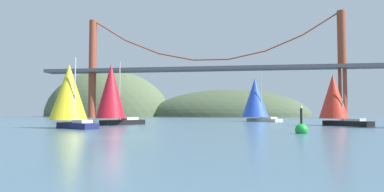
{
  "coord_description": "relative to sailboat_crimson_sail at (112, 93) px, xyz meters",
  "views": [
    {
      "loc": [
        9.14,
        -23.23,
        1.8
      ],
      "look_at": [
        0.0,
        44.14,
        5.23
      ],
      "focal_mm": 31.04,
      "sensor_mm": 36.0,
      "label": 1
    }
  ],
  "objects": [
    {
      "name": "ground_plane",
      "position": [
        8.82,
        -22.7,
        -4.63
      ],
      "size": [
        360.0,
        360.0,
        0.0
      ],
      "primitive_type": "plane",
      "color": "#426075"
    },
    {
      "name": "headland_left",
      "position": [
        -46.18,
        112.3,
        -4.63
      ],
      "size": [
        62.95,
        44.0,
        45.88
      ],
      "primitive_type": "ellipsoid",
      "color": "#4C5B3D",
      "rests_on": "ground_plane"
    },
    {
      "name": "headland_center",
      "position": [
        13.82,
        112.3,
        -4.63
      ],
      "size": [
        76.44,
        44.0,
        25.31
      ],
      "primitive_type": "ellipsoid",
      "color": "#425138",
      "rests_on": "ground_plane"
    },
    {
      "name": "suspension_bridge",
      "position": [
        8.82,
        72.3,
        13.4
      ],
      "size": [
        125.67,
        6.0,
        37.04
      ],
      "color": "brown",
      "rests_on": "ground_plane"
    },
    {
      "name": "sailboat_crimson_sail",
      "position": [
        0.0,
        0.0,
        0.0
      ],
      "size": [
        6.76,
        8.49,
        9.45
      ],
      "color": "black",
      "rests_on": "ground_plane"
    },
    {
      "name": "sailboat_blue_spinnaker",
      "position": [
        21.8,
        24.19,
        0.11
      ],
      "size": [
        8.94,
        9.31,
        10.01
      ],
      "color": "#B7B2A8",
      "rests_on": "ground_plane"
    },
    {
      "name": "sailboat_scarlet_sail",
      "position": [
        31.49,
        2.63,
        -0.86
      ],
      "size": [
        6.78,
        7.47,
        7.9
      ],
      "color": "black",
      "rests_on": "ground_plane"
    },
    {
      "name": "sailboat_yellow_sail",
      "position": [
        -1.55,
        -9.35,
        -0.64
      ],
      "size": [
        7.76,
        6.59,
        8.2
      ],
      "color": "#191E4C",
      "rests_on": "ground_plane"
    },
    {
      "name": "channel_buoy",
      "position": [
        23.49,
        -16.11,
        -4.26
      ],
      "size": [
        1.1,
        1.1,
        2.64
      ],
      "color": "green",
      "rests_on": "ground_plane"
    }
  ]
}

